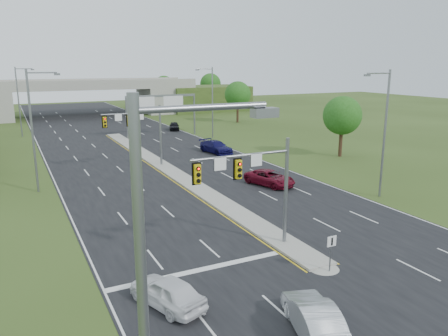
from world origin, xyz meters
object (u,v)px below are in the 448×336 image
Objects in this scene: signal_mast_far at (141,126)px; car_far_c at (174,126)px; car_far_b at (216,147)px; car_white at (167,291)px; keep_right_sign at (331,248)px; car_silver at (314,318)px; sign_gantry at (161,104)px; car_far_a at (270,178)px; overpass at (82,100)px; signal_mast_near at (256,178)px.

signal_mast_far is 29.32m from car_far_c.
car_white is at bearing -129.27° from car_far_b.
keep_right_sign is 0.47× the size of car_silver.
car_far_a is at bearing -89.95° from sign_gantry.
overpass is 14.62× the size of car_far_b.
car_far_c is at bearing 62.83° from signal_mast_far.
car_far_a is (16.03, 16.12, -0.02)m from car_white.
signal_mast_far is 55.13m from overpass.
car_far_c is (11.00, 55.29, -0.79)m from keep_right_sign.
keep_right_sign is (2.26, -29.45, -3.21)m from signal_mast_far.
car_silver is at bearing -101.68° from sign_gantry.
keep_right_sign is at bearing -82.95° from car_far_c.
car_silver is 1.14× the size of car_far_c.
overpass reaches higher than signal_mast_near.
overpass is 18.27× the size of car_white.
signal_mast_far is 1.70× the size of car_far_c.
overpass is 15.37× the size of car_far_a.
car_far_a is 0.95× the size of car_far_b.
signal_mast_near is 9.74m from car_silver.
car_far_a is at bearing -107.52° from car_far_b.
car_white is 0.80× the size of car_far_b.
car_far_b is at bearing -80.19° from overpass.
sign_gantry reaches higher than car_white.
sign_gantry is (6.68, 49.45, 3.72)m from keep_right_sign.
sign_gantry is at bearing -128.01° from car_white.
keep_right_sign is 0.42× the size of car_far_a.
signal_mast_near is 0.60× the size of sign_gantry.
signal_mast_far is 3.18× the size of keep_right_sign.
car_far_c is (20.32, 54.49, -0.04)m from car_white.
overpass is 67.99m from car_far_a.
keep_right_sign is 6.13m from car_silver.
sign_gantry is 54.96m from car_silver.
keep_right_sign is 0.03× the size of overpass.
keep_right_sign is 34.59m from car_far_b.
car_silver is at bearing -92.84° from overpass.
car_white is 22.73m from car_far_a.
overpass is (0.00, 84.53, 2.04)m from keep_right_sign.
sign_gantry is (8.95, 44.99, 0.51)m from signal_mast_near.
car_white is at bearing -92.14° from car_far_c.
overpass is at bearing 90.00° from keep_right_sign.
signal_mast_far is at bearing -114.11° from sign_gantry.
signal_mast_far reaches higher than car_silver.
car_far_a is (8.98, -12.53, -3.98)m from signal_mast_far.
car_silver is at bearing -136.39° from keep_right_sign.
car_far_b is at bearing -77.35° from car_far_c.
car_white is at bearing -152.63° from signal_mast_near.
car_silver is (-4.41, -88.73, -2.76)m from overpass.
overpass reaches higher than car_far_a.
signal_mast_near is 3.18× the size of keep_right_sign.
overpass is at bearing 100.79° from sign_gantry.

